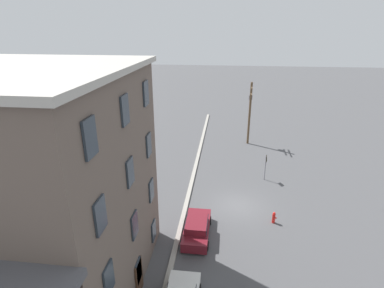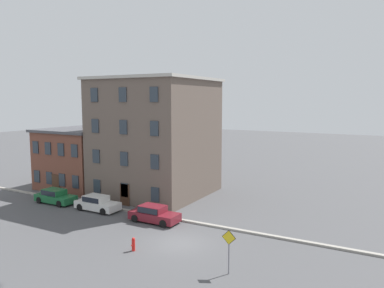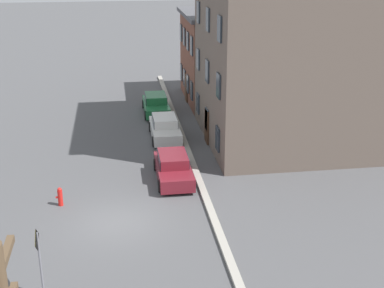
{
  "view_description": "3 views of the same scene",
  "coord_description": "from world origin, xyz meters",
  "px_view_note": "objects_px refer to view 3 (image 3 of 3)",
  "views": [
    {
      "loc": [
        -22.52,
        1.37,
        14.51
      ],
      "look_at": [
        -1.11,
        3.91,
        6.01
      ],
      "focal_mm": 28.0,
      "sensor_mm": 36.0,
      "label": 1
    },
    {
      "loc": [
        13.52,
        -22.69,
        10.46
      ],
      "look_at": [
        -0.62,
        3.09,
        7.0
      ],
      "focal_mm": 35.0,
      "sensor_mm": 36.0,
      "label": 2
    },
    {
      "loc": [
        22.2,
        0.29,
        12.19
      ],
      "look_at": [
        0.64,
        3.45,
        3.93
      ],
      "focal_mm": 50.0,
      "sensor_mm": 36.0,
      "label": 3
    }
  ],
  "objects_px": {
    "car_green": "(156,104)",
    "car_maroon": "(173,166)",
    "car_white": "(165,127)",
    "caution_sign": "(39,252)",
    "fire_hydrant": "(60,196)"
  },
  "relations": [
    {
      "from": "car_maroon",
      "to": "car_green",
      "type": "bearing_deg",
      "value": 179.71
    },
    {
      "from": "car_white",
      "to": "fire_hydrant",
      "type": "height_order",
      "value": "car_white"
    },
    {
      "from": "caution_sign",
      "to": "fire_hydrant",
      "type": "distance_m",
      "value": 7.33
    },
    {
      "from": "car_white",
      "to": "car_maroon",
      "type": "xyz_separation_m",
      "value": [
        6.67,
        -0.2,
        0.0
      ]
    },
    {
      "from": "car_green",
      "to": "car_white",
      "type": "height_order",
      "value": "same"
    },
    {
      "from": "car_green",
      "to": "car_white",
      "type": "bearing_deg",
      "value": 1.46
    },
    {
      "from": "car_white",
      "to": "car_green",
      "type": "bearing_deg",
      "value": -178.54
    },
    {
      "from": "car_maroon",
      "to": "car_white",
      "type": "bearing_deg",
      "value": 178.26
    },
    {
      "from": "car_green",
      "to": "car_maroon",
      "type": "xyz_separation_m",
      "value": [
        12.2,
        -0.06,
        0.0
      ]
    },
    {
      "from": "car_white",
      "to": "caution_sign",
      "type": "xyz_separation_m",
      "value": [
        16.2,
        -6.11,
        1.08
      ]
    },
    {
      "from": "car_green",
      "to": "car_maroon",
      "type": "distance_m",
      "value": 12.2
    },
    {
      "from": "caution_sign",
      "to": "car_green",
      "type": "bearing_deg",
      "value": 164.63
    },
    {
      "from": "car_maroon",
      "to": "caution_sign",
      "type": "bearing_deg",
      "value": -31.82
    },
    {
      "from": "car_maroon",
      "to": "caution_sign",
      "type": "relative_size",
      "value": 1.6
    },
    {
      "from": "car_green",
      "to": "caution_sign",
      "type": "distance_m",
      "value": 22.56
    }
  ]
}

